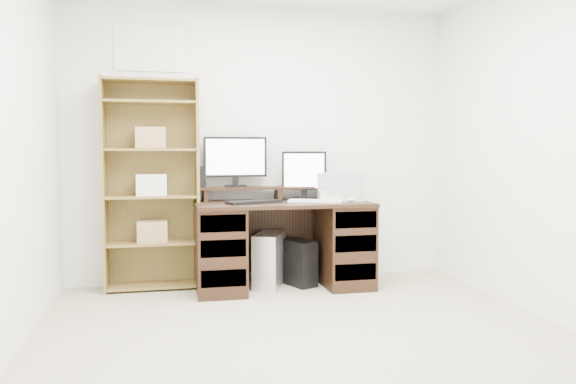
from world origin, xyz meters
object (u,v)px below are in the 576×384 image
object	(u,v)px
desk	(283,243)
tower_black	(297,262)
monitor_small	(304,174)
monitor_wide	(235,159)
tower_silver	(269,259)
bookshelf	(152,183)
printer	(340,195)

from	to	relation	value
desk	tower_black	size ratio (longest dim) A/B	3.44
desk	monitor_small	xyz separation A→B (m)	(0.23, 0.14, 0.60)
monitor_wide	monitor_small	distance (m)	0.63
monitor_small	tower_silver	size ratio (longest dim) A/B	0.93
monitor_wide	bookshelf	distance (m)	0.75
monitor_wide	tower_black	world-z (taller)	monitor_wide
monitor_wide	tower_black	bearing A→B (deg)	-18.85
desk	tower_silver	xyz separation A→B (m)	(-0.10, 0.07, -0.15)
desk	tower_black	bearing A→B (deg)	27.00
printer	tower_black	bearing A→B (deg)	179.14
monitor_wide	monitor_small	bearing A→B (deg)	-9.94
tower_silver	bookshelf	bearing A→B (deg)	-164.86
monitor_small	printer	size ratio (longest dim) A/B	1.14
monitor_small	tower_black	xyz separation A→B (m)	(-0.08, -0.07, -0.79)
printer	tower_silver	xyz separation A→B (m)	(-0.62, 0.07, -0.56)
tower_black	tower_silver	bearing A→B (deg)	157.02
monitor_wide	bookshelf	size ratio (longest dim) A/B	0.31
bookshelf	monitor_wide	bearing A→B (deg)	2.98
tower_silver	bookshelf	xyz separation A→B (m)	(-1.00, 0.14, 0.68)
monitor_small	tower_silver	world-z (taller)	monitor_small
printer	tower_black	distance (m)	0.71
tower_silver	tower_black	size ratio (longest dim) A/B	1.08
printer	bookshelf	xyz separation A→B (m)	(-1.63, 0.20, 0.12)
monitor_small	bookshelf	size ratio (longest dim) A/B	0.24
tower_black	bookshelf	bearing A→B (deg)	151.03
tower_silver	tower_black	bearing A→B (deg)	22.59
desk	bookshelf	size ratio (longest dim) A/B	0.83
tower_silver	tower_black	xyz separation A→B (m)	(0.25, -0.00, -0.03)
desk	monitor_wide	world-z (taller)	monitor_wide
printer	tower_black	xyz separation A→B (m)	(-0.38, 0.06, -0.60)
desk	printer	distance (m)	0.66
desk	tower_silver	world-z (taller)	desk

